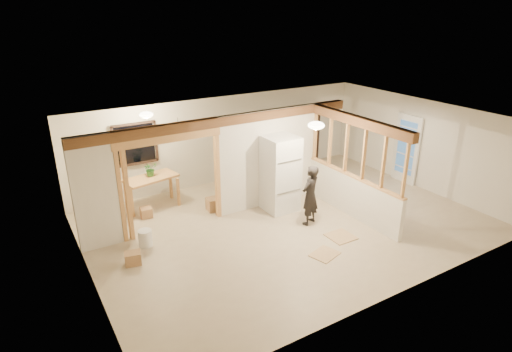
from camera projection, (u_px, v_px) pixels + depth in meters
floor at (288, 223)px, 10.25m from camera, size 9.00×6.50×0.01m
ceiling at (291, 121)px, 9.32m from camera, size 9.00×6.50×0.01m
wall_back at (224, 139)px, 12.37m from camera, size 9.00×0.01×2.50m
wall_front at (401, 235)px, 7.20m from camera, size 9.00×0.01×2.50m
wall_left at (83, 222)px, 7.63m from camera, size 0.01×6.50×2.50m
wall_right at (421, 144)px, 11.95m from camera, size 0.01×6.50×2.50m
partition_left_stub at (95, 193)px, 8.80m from camera, size 0.90×0.12×2.50m
partition_center at (268, 158)px, 10.84m from camera, size 2.80×0.12×2.50m
doorway_frame at (172, 184)px, 9.64m from camera, size 2.46×0.14×2.20m
header_beam_back at (225, 121)px, 9.84m from camera, size 7.00×0.18×0.22m
header_beam_right at (358, 121)px, 9.82m from camera, size 0.18×3.30×0.22m
pony_wall at (351, 196)px, 10.51m from camera, size 0.12×3.20×1.00m
stud_partition at (355, 151)px, 10.09m from camera, size 0.14×3.20×1.32m
window_back at (135, 144)px, 10.95m from camera, size 1.12×0.10×1.10m
french_door at (406, 149)px, 12.32m from camera, size 0.12×0.86×2.00m
ceiling_dome_main at (316, 125)px, 9.08m from camera, size 0.36×0.36×0.16m
ceiling_dome_util at (146, 115)px, 9.96m from camera, size 0.32×0.32×0.14m
hanging_bulb at (178, 131)px, 9.76m from camera, size 0.07×0.07×0.07m
refrigerator at (280, 174)px, 10.62m from camera, size 0.79×0.77×1.92m
woman at (310, 195)px, 9.97m from camera, size 0.63×0.52×1.46m
work_table at (152, 192)px, 10.93m from camera, size 1.41×0.90×0.83m
potted_plant at (150, 169)px, 10.80m from camera, size 0.40×0.37×0.37m
shop_vac at (110, 209)px, 10.30m from camera, size 0.52×0.52×0.58m
bookshelf at (305, 139)px, 13.68m from camera, size 0.88×0.29×1.76m
bucket at (145, 238)px, 9.21m from camera, size 0.35×0.35×0.37m
box_util_a at (215, 204)px, 10.85m from camera, size 0.41×0.36×0.32m
box_util_b at (146, 212)px, 10.49m from camera, size 0.29×0.29×0.25m
box_front at (133, 258)px, 8.58m from camera, size 0.37×0.32×0.26m
floor_panel_near at (341, 237)px, 9.62m from camera, size 0.56×0.56×0.02m
floor_panel_far at (325, 254)px, 8.94m from camera, size 0.68×0.60×0.02m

